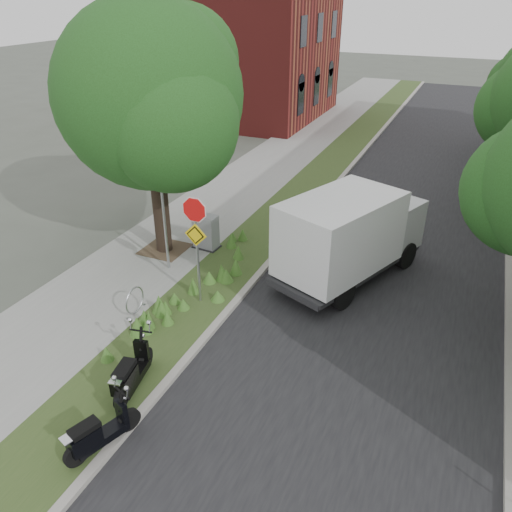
{
  "coord_description": "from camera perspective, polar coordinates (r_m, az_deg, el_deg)",
  "views": [
    {
      "loc": [
        4.72,
        -9.4,
        7.87
      ],
      "look_at": [
        -0.15,
        1.61,
        1.3
      ],
      "focal_mm": 35.0,
      "sensor_mm": 36.0,
      "label": 1
    }
  ],
  "objects": [
    {
      "name": "sign_assembly",
      "position": [
        12.96,
        -6.92,
        3.06
      ],
      "size": [
        0.94,
        0.08,
        3.22
      ],
      "color": "#A5A8AD",
      "rests_on": "ground"
    },
    {
      "name": "street_tree_main",
      "position": [
        15.4,
        -12.07,
        16.54
      ],
      "size": [
        6.21,
        5.54,
        7.66
      ],
      "color": "black",
      "rests_on": "ground"
    },
    {
      "name": "kerb_far",
      "position": [
        20.99,
        26.89,
        3.56
      ],
      "size": [
        0.2,
        60.0,
        0.13
      ],
      "primitive_type": "cube",
      "color": "#9E9991",
      "rests_on": "ground"
    },
    {
      "name": "box_truck",
      "position": [
        14.78,
        10.67,
        2.6
      ],
      "size": [
        3.72,
        5.47,
        2.32
      ],
      "color": "#262628",
      "rests_on": "ground"
    },
    {
      "name": "sidewalk_near",
      "position": [
        22.76,
        -0.91,
        8.55
      ],
      "size": [
        3.5,
        60.0,
        0.12
      ],
      "primitive_type": "cube",
      "color": "gray",
      "rests_on": "ground"
    },
    {
      "name": "brick_building",
      "position": [
        34.67,
        -0.55,
        22.57
      ],
      "size": [
        9.4,
        10.4,
        8.3
      ],
      "color": "maroon",
      "rests_on": "ground"
    },
    {
      "name": "bare_post",
      "position": [
        14.88,
        -10.56,
        5.37
      ],
      "size": [
        0.08,
        0.08,
        4.0
      ],
      "color": "#A5A8AD",
      "rests_on": "ground"
    },
    {
      "name": "kerb_near",
      "position": [
        21.56,
        8.26,
        7.09
      ],
      "size": [
        0.2,
        60.0,
        0.13
      ],
      "primitive_type": "cube",
      "color": "#9E9991",
      "rests_on": "ground"
    },
    {
      "name": "utility_cabinet",
      "position": [
        16.58,
        -5.75,
        2.73
      ],
      "size": [
        0.9,
        0.63,
        1.15
      ],
      "color": "#262628",
      "rests_on": "ground"
    },
    {
      "name": "verge",
      "position": [
        21.82,
        5.72,
        7.5
      ],
      "size": [
        2.0,
        60.0,
        0.12
      ],
      "primitive_type": "cube",
      "color": "#334A1F",
      "rests_on": "ground"
    },
    {
      "name": "ground",
      "position": [
        13.14,
        -2.27,
        -8.21
      ],
      "size": [
        120.0,
        120.0,
        0.0
      ],
      "primitive_type": "plane",
      "color": "#4C5147",
      "rests_on": "ground"
    },
    {
      "name": "road",
      "position": [
        21.01,
        17.45,
        5.27
      ],
      "size": [
        7.0,
        60.0,
        0.01
      ],
      "primitive_type": "cube",
      "color": "black",
      "rests_on": "ground"
    },
    {
      "name": "scooter_near",
      "position": [
        11.24,
        -14.25,
        -13.29
      ],
      "size": [
        0.59,
        1.74,
        0.84
      ],
      "color": "black",
      "rests_on": "ground"
    },
    {
      "name": "scooter_far",
      "position": [
        10.29,
        -18.0,
        -19.07
      ],
      "size": [
        0.7,
        1.56,
        0.77
      ],
      "color": "black",
      "rests_on": "ground"
    },
    {
      "name": "bike_hoop",
      "position": [
        13.67,
        -13.7,
        -4.95
      ],
      "size": [
        0.06,
        0.78,
        0.77
      ],
      "color": "#A5A8AD",
      "rests_on": "ground"
    }
  ]
}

